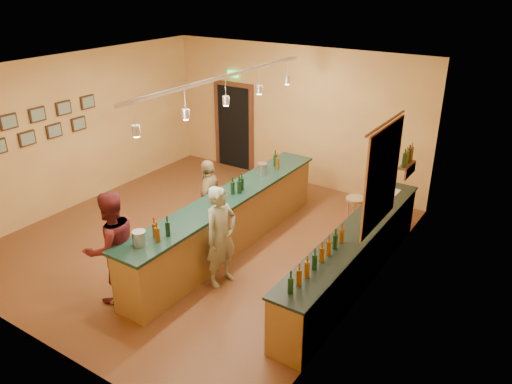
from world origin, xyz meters
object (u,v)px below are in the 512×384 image
Objects in this scene: back_counter at (353,256)px; customer_b at (210,199)px; tasting_bar at (229,218)px; bar_stool at (355,205)px; bartender at (221,236)px; customer_a at (112,248)px.

customer_b reaches higher than back_counter.
tasting_bar is 6.77× the size of bar_stool.
tasting_bar is 0.60m from customer_b.
bartender is 1.56m from customer_b.
tasting_bar is 2.85× the size of customer_a.
bar_stool is (-0.65, 1.58, 0.12)m from back_counter.
bar_stool is at bearing 46.32° from tasting_bar.
bartender is at bearing 153.29° from customer_a.
bartender reaches higher than customer_b.
customer_a is (-2.88, -2.38, 0.41)m from back_counter.
customer_b is at bearing 164.34° from tasting_bar.
customer_b reaches higher than tasting_bar.
bartender is (0.55, -0.96, 0.23)m from tasting_bar.
customer_a is 2.37× the size of bar_stool.
bartender is (-1.78, -1.14, 0.35)m from back_counter.
back_counter is at bearing -48.20° from bartender.
customer_a reaches higher than customer_b.
customer_b is at bearing -179.46° from back_counter.
customer_b is 2.07× the size of bar_stool.
tasting_bar is 3.27× the size of customer_b.
back_counter is 3.76m from customer_a.
bar_stool is at bearing 106.53° from customer_b.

